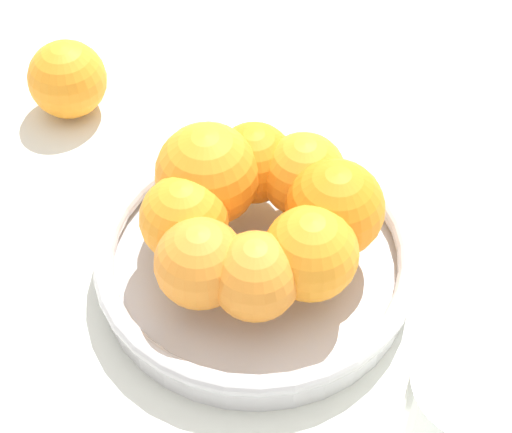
{
  "coord_description": "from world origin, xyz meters",
  "views": [
    {
      "loc": [
        -0.41,
        0.09,
        0.55
      ],
      "look_at": [
        0.0,
        0.0,
        0.07
      ],
      "focal_mm": 60.0,
      "sensor_mm": 36.0,
      "label": 1
    }
  ],
  "objects": [
    {
      "name": "fruit_bowl",
      "position": [
        0.0,
        0.0,
        0.02
      ],
      "size": [
        0.25,
        0.25,
        0.04
      ],
      "color": "silver",
      "rests_on": "ground_plane"
    },
    {
      "name": "stray_orange",
      "position": [
        0.24,
        0.13,
        0.04
      ],
      "size": [
        0.07,
        0.07,
        0.07
      ],
      "primitive_type": "sphere",
      "color": "orange",
      "rests_on": "ground_plane"
    },
    {
      "name": "ground_plane",
      "position": [
        0.0,
        0.0,
        0.0
      ],
      "size": [
        4.0,
        4.0,
        0.0
      ],
      "primitive_type": "plane",
      "color": "silver"
    },
    {
      "name": "orange_pile",
      "position": [
        0.0,
        -0.0,
        0.07
      ],
      "size": [
        0.18,
        0.18,
        0.08
      ],
      "color": "orange",
      "rests_on": "fruit_bowl"
    }
  ]
}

